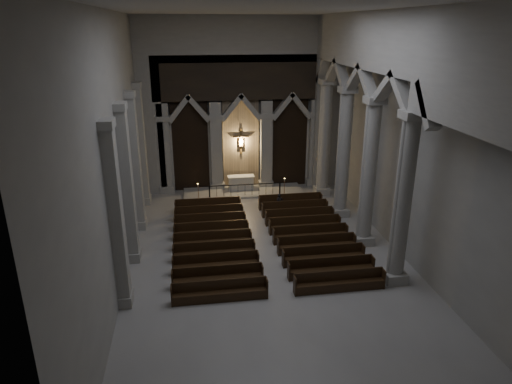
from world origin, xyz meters
The scene contains 11 objects.
room centered at (0.00, 0.00, 7.60)m, with size 24.00×24.10×12.00m.
sanctuary_wall centered at (0.00, 11.54, 6.62)m, with size 14.00×0.77×12.00m.
right_arcade centered at (5.50, 1.33, 7.83)m, with size 1.00×24.00×12.00m.
left_pilasters centered at (-6.75, 3.50, 3.91)m, with size 0.60×13.00×8.03m.
sanctuary_step centered at (0.00, 10.60, 0.07)m, with size 8.50×2.60×0.15m, color #A7A49C.
altar centered at (-0.12, 11.03, 0.64)m, with size 1.92×0.77×0.97m.
altar_rail centered at (0.00, 9.61, 0.66)m, with size 5.03×0.09×0.99m.
candle_stand_left centered at (-3.25, 9.23, 0.36)m, with size 0.22×0.22×1.33m.
candle_stand_right centered at (2.74, 9.31, 0.38)m, with size 0.23×0.23×1.38m.
pews centered at (0.00, 2.18, 0.31)m, with size 9.60×10.55×0.94m.
worshipper centered at (1.85, 6.63, 0.61)m, with size 0.45×0.29×1.23m, color black.
Camera 1 is at (-3.70, -20.05, 11.30)m, focal length 32.00 mm.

